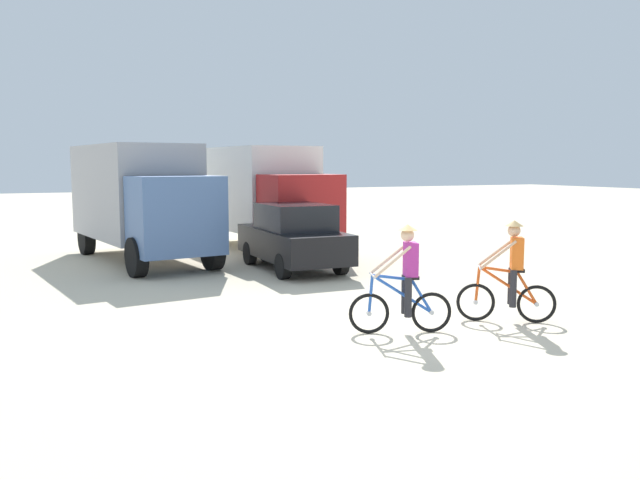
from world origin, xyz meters
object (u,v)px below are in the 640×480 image
object	(u,v)px
cyclist_cowboy_hat	(510,275)
cyclist_orange_shirt	(404,283)
box_truck_white_box	(261,192)
sedan_parked	(293,237)
box_truck_grey_hauler	(140,196)

from	to	relation	value
cyclist_cowboy_hat	cyclist_orange_shirt	bearing A→B (deg)	175.28
box_truck_white_box	sedan_parked	size ratio (longest dim) A/B	1.62
cyclist_cowboy_hat	sedan_parked	bearing A→B (deg)	99.11
box_truck_white_box	sedan_parked	world-z (taller)	box_truck_white_box
box_truck_grey_hauler	cyclist_cowboy_hat	world-z (taller)	box_truck_grey_hauler
box_truck_grey_hauler	sedan_parked	bearing A→B (deg)	-46.09
cyclist_cowboy_hat	box_truck_grey_hauler	bearing A→B (deg)	112.98
box_truck_white_box	sedan_parked	xyz separation A→B (m)	(-0.78, -4.44, -0.99)
box_truck_grey_hauler	cyclist_cowboy_hat	bearing A→B (deg)	-67.02
box_truck_grey_hauler	cyclist_orange_shirt	size ratio (longest dim) A/B	3.84
cyclist_orange_shirt	box_truck_white_box	bearing A→B (deg)	81.18
box_truck_grey_hauler	cyclist_orange_shirt	world-z (taller)	box_truck_grey_hauler
cyclist_orange_shirt	cyclist_cowboy_hat	bearing A→B (deg)	-4.72
cyclist_orange_shirt	cyclist_cowboy_hat	xyz separation A→B (m)	(2.10, -0.17, 0.00)
sedan_parked	cyclist_cowboy_hat	xyz separation A→B (m)	(1.13, -7.03, -0.04)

